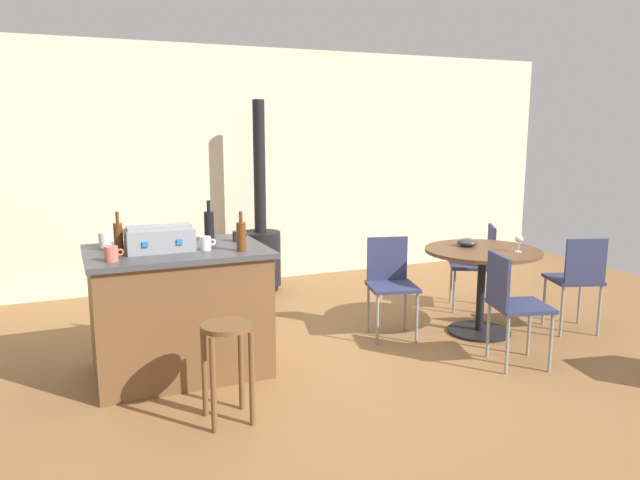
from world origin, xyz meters
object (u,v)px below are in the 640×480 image
folding_chair_right (478,261)px  cup_0 (172,235)px  folding_chair_near (390,279)px  bottle_1 (118,237)px  kitchen_island (179,310)px  wine_glass (519,240)px  dining_table (482,269)px  bottle_2 (209,225)px  cup_1 (105,240)px  folding_chair_far (512,300)px  wood_stove (261,245)px  cup_3 (238,236)px  folding_chair_left (577,276)px  toolbox (160,239)px  bottle_0 (241,236)px  wooden_stool (227,351)px  cup_4 (206,243)px  cup_2 (111,254)px  serving_bowl (467,242)px

folding_chair_right → cup_0: bearing=-177.2°
folding_chair_near → bottle_1: bearing=-178.5°
kitchen_island → wine_glass: kitchen_island is taller
dining_table → bottle_2: bearing=169.8°
bottle_1 → cup_1: bottle_1 is taller
kitchen_island → folding_chair_far: 2.49m
wood_stove → cup_3: wood_stove is taller
wine_glass → folding_chair_left: bearing=-11.7°
folding_chair_near → toolbox: 2.03m
bottle_1 → cup_3: bearing=5.3°
folding_chair_near → wine_glass: 1.14m
dining_table → folding_chair_right: size_ratio=1.17×
kitchen_island → bottle_0: bottle_0 is taller
bottle_2 → cup_3: bottle_2 is taller
toolbox → bottle_2: bottle_2 is taller
wooden_stool → cup_4: cup_4 is taller
cup_1 → cup_2: size_ratio=0.99×
bottle_1 → serving_bowl: 2.95m
bottle_1 → folding_chair_far: bearing=-18.5°
folding_chair_left → bottle_1: size_ratio=3.02×
wood_stove → wine_glass: size_ratio=14.61×
folding_chair_left → folding_chair_right: bearing=110.3°
folding_chair_near → bottle_1: size_ratio=2.97×
wooden_stool → wine_glass: (2.67, 0.52, 0.41)m
dining_table → folding_chair_near: bearing=160.4°
folding_chair_near → cup_4: (-1.65, -0.22, 0.48)m
wooden_stool → cup_3: bearing=70.2°
bottle_2 → cup_2: bearing=-147.1°
cup_0 → cup_2: (-0.48, -0.53, -0.00)m
dining_table → wine_glass: bearing=-46.1°
folding_chair_far → toolbox: toolbox is taller
bottle_1 → folding_chair_left: bearing=-8.2°
serving_bowl → kitchen_island: bearing=179.7°
folding_chair_right → bottle_0: bearing=-165.4°
wooden_stool → wood_stove: (1.14, 2.90, 0.06)m
wood_stove → cup_4: 2.43m
cup_3 → cup_4: (-0.31, -0.25, 0.01)m
kitchen_island → wood_stove: bearing=57.5°
bottle_1 → folding_chair_right: bearing=6.5°
kitchen_island → bottle_1: 0.70m
cup_1 → wine_glass: cup_1 is taller
bottle_2 → serving_bowl: size_ratio=1.73×
folding_chair_near → folding_chair_left: bearing=-21.4°
wooden_stool → cup_0: bearing=95.1°
folding_chair_far → folding_chair_right: folding_chair_far is taller
wooden_stool → folding_chair_right: folding_chair_right is taller
bottle_0 → cup_3: 0.39m
toolbox → wine_glass: toolbox is taller
wood_stove → bottle_1: (-1.66, -1.96, 0.54)m
wooden_stool → wood_stove: wood_stove is taller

